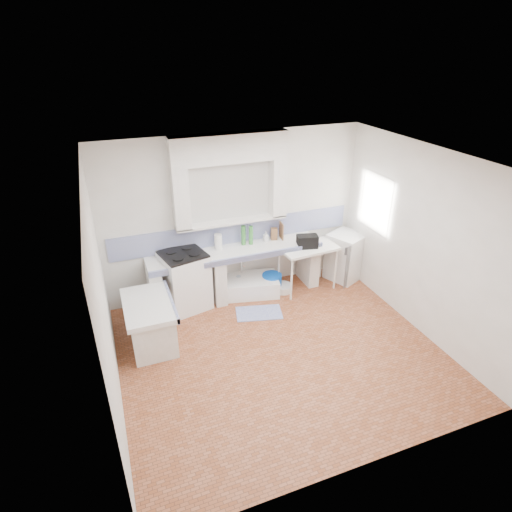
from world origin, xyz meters
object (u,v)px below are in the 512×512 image
object	(u,v)px
sink	(246,286)
fridge	(345,256)
stove	(185,281)
side_table	(307,268)

from	to	relation	value
sink	fridge	world-z (taller)	fridge
stove	sink	world-z (taller)	stove
sink	side_table	bearing A→B (deg)	0.84
stove	fridge	xyz separation A→B (m)	(3.02, -0.10, -0.04)
sink	fridge	bearing A→B (deg)	8.80
sink	side_table	world-z (taller)	side_table
sink	fridge	distance (m)	1.97
sink	stove	bearing A→B (deg)	-165.96
fridge	sink	bearing A→B (deg)	151.23
sink	side_table	size ratio (longest dim) A/B	1.13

